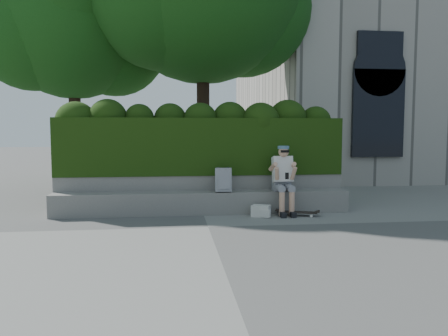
{
  "coord_description": "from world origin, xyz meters",
  "views": [
    {
      "loc": [
        -0.61,
        -7.52,
        1.68
      ],
      "look_at": [
        0.4,
        1.0,
        0.95
      ],
      "focal_mm": 35.0,
      "sensor_mm": 36.0,
      "label": 1
    }
  ],
  "objects": [
    {
      "name": "ground",
      "position": [
        0.0,
        0.0,
        0.0
      ],
      "size": [
        80.0,
        80.0,
        0.0
      ],
      "primitive_type": "plane",
      "color": "slate",
      "rests_on": "ground"
    },
    {
      "name": "person",
      "position": [
        1.62,
        1.07,
        0.75
      ],
      "size": [
        0.4,
        0.76,
        1.38
      ],
      "color": "gray",
      "rests_on": "ground"
    },
    {
      "name": "planter_wall",
      "position": [
        0.0,
        1.73,
        0.38
      ],
      "size": [
        6.0,
        0.5,
        0.75
      ],
      "primitive_type": "cube",
      "color": "gray",
      "rests_on": "ground"
    },
    {
      "name": "backpack_ground",
      "position": [
        1.11,
        0.79,
        0.11
      ],
      "size": [
        0.42,
        0.37,
        0.23
      ],
      "primitive_type": "cube",
      "rotation": [
        0.0,
        0.0,
        -0.45
      ],
      "color": "beige",
      "rests_on": "ground"
    },
    {
      "name": "hedge",
      "position": [
        0.0,
        1.95,
        1.35
      ],
      "size": [
        6.0,
        1.0,
        1.2
      ],
      "primitive_type": "cube",
      "color": "black",
      "rests_on": "planter_wall"
    },
    {
      "name": "backpack_plaid",
      "position": [
        0.4,
        1.15,
        0.69
      ],
      "size": [
        0.34,
        0.2,
        0.48
      ],
      "primitive_type": "cube",
      "rotation": [
        0.0,
        0.0,
        -0.07
      ],
      "color": "#9E9FA3",
      "rests_on": "bench_ledge"
    },
    {
      "name": "tree_right",
      "position": [
        -3.41,
        5.68,
        4.83
      ],
      "size": [
        4.47,
        4.47,
        7.08
      ],
      "rotation": [
        0.0,
        0.0,
        -0.03
      ],
      "color": "black",
      "rests_on": "ground"
    },
    {
      "name": "skateboard",
      "position": [
        1.85,
        0.8,
        0.07
      ],
      "size": [
        0.79,
        0.43,
        0.08
      ],
      "rotation": [
        0.0,
        0.0,
        -0.33
      ],
      "color": "black",
      "rests_on": "ground"
    },
    {
      "name": "bench_ledge",
      "position": [
        0.0,
        1.25,
        0.23
      ],
      "size": [
        6.0,
        0.45,
        0.45
      ],
      "primitive_type": "cube",
      "color": "gray",
      "rests_on": "ground"
    }
  ]
}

